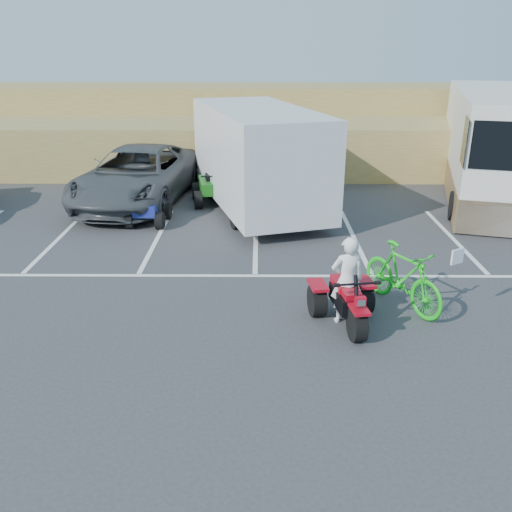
{
  "coord_description": "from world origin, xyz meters",
  "views": [
    {
      "loc": [
        0.1,
        -9.01,
        5.03
      ],
      "look_at": [
        0.03,
        1.13,
        1.0
      ],
      "focal_mm": 38.0,
      "sensor_mm": 36.0,
      "label": 1
    }
  ],
  "objects_px": {
    "grey_pickup": "(137,176)",
    "cargo_trailer": "(258,156)",
    "green_dirt_bike": "(403,277)",
    "rv_motorhome": "(488,151)",
    "quad_atv_green": "(212,203)",
    "quad_atv_blue": "(150,223)",
    "red_trike_atv": "(347,325)",
    "rider": "(347,280)"
  },
  "relations": [
    {
      "from": "cargo_trailer",
      "to": "rv_motorhome",
      "type": "xyz_separation_m",
      "value": [
        7.91,
        1.88,
        -0.2
      ]
    },
    {
      "from": "green_dirt_bike",
      "to": "rv_motorhome",
      "type": "distance_m",
      "value": 10.1
    },
    {
      "from": "rider",
      "to": "rv_motorhome",
      "type": "distance_m",
      "value": 11.26
    },
    {
      "from": "red_trike_atv",
      "to": "cargo_trailer",
      "type": "distance_m",
      "value": 8.02
    },
    {
      "from": "grey_pickup",
      "to": "cargo_trailer",
      "type": "height_order",
      "value": "cargo_trailer"
    },
    {
      "from": "red_trike_atv",
      "to": "green_dirt_bike",
      "type": "height_order",
      "value": "green_dirt_bike"
    },
    {
      "from": "green_dirt_bike",
      "to": "quad_atv_green",
      "type": "height_order",
      "value": "green_dirt_bike"
    },
    {
      "from": "quad_atv_green",
      "to": "green_dirt_bike",
      "type": "bearing_deg",
      "value": -69.25
    },
    {
      "from": "rv_motorhome",
      "to": "quad_atv_green",
      "type": "height_order",
      "value": "rv_motorhome"
    },
    {
      "from": "red_trike_atv",
      "to": "rider",
      "type": "bearing_deg",
      "value": 90.0
    },
    {
      "from": "rider",
      "to": "rv_motorhome",
      "type": "bearing_deg",
      "value": -132.13
    },
    {
      "from": "green_dirt_bike",
      "to": "grey_pickup",
      "type": "height_order",
      "value": "grey_pickup"
    },
    {
      "from": "cargo_trailer",
      "to": "grey_pickup",
      "type": "bearing_deg",
      "value": 151.91
    },
    {
      "from": "red_trike_atv",
      "to": "green_dirt_bike",
      "type": "xyz_separation_m",
      "value": [
        1.2,
        0.79,
        0.65
      ]
    },
    {
      "from": "rv_motorhome",
      "to": "quad_atv_blue",
      "type": "height_order",
      "value": "rv_motorhome"
    },
    {
      "from": "green_dirt_bike",
      "to": "cargo_trailer",
      "type": "bearing_deg",
      "value": 83.81
    },
    {
      "from": "grey_pickup",
      "to": "cargo_trailer",
      "type": "xyz_separation_m",
      "value": [
        3.98,
        -0.8,
        0.81
      ]
    },
    {
      "from": "rider",
      "to": "grey_pickup",
      "type": "distance_m",
      "value": 10.05
    },
    {
      "from": "red_trike_atv",
      "to": "cargo_trailer",
      "type": "relative_size",
      "value": 0.23
    },
    {
      "from": "green_dirt_bike",
      "to": "rv_motorhome",
      "type": "relative_size",
      "value": 0.22
    },
    {
      "from": "green_dirt_bike",
      "to": "quad_atv_blue",
      "type": "distance_m",
      "value": 8.14
    },
    {
      "from": "red_trike_atv",
      "to": "grey_pickup",
      "type": "xyz_separation_m",
      "value": [
        -5.71,
        8.44,
        0.9
      ]
    },
    {
      "from": "green_dirt_bike",
      "to": "grey_pickup",
      "type": "relative_size",
      "value": 0.34
    },
    {
      "from": "cargo_trailer",
      "to": "quad_atv_green",
      "type": "distance_m",
      "value": 2.38
    },
    {
      "from": "grey_pickup",
      "to": "quad_atv_green",
      "type": "distance_m",
      "value": 2.63
    },
    {
      "from": "red_trike_atv",
      "to": "quad_atv_blue",
      "type": "relative_size",
      "value": 1.16
    },
    {
      "from": "cargo_trailer",
      "to": "quad_atv_blue",
      "type": "xyz_separation_m",
      "value": [
        -3.2,
        -1.52,
        -1.71
      ]
    },
    {
      "from": "rider",
      "to": "quad_atv_green",
      "type": "height_order",
      "value": "rider"
    },
    {
      "from": "green_dirt_bike",
      "to": "grey_pickup",
      "type": "xyz_separation_m",
      "value": [
        -6.9,
        7.65,
        0.25
      ]
    },
    {
      "from": "quad_atv_blue",
      "to": "quad_atv_green",
      "type": "xyz_separation_m",
      "value": [
        1.68,
        2.19,
        0.0
      ]
    },
    {
      "from": "rider",
      "to": "quad_atv_green",
      "type": "relative_size",
      "value": 1.03
    },
    {
      "from": "grey_pickup",
      "to": "quad_atv_green",
      "type": "relative_size",
      "value": 3.88
    },
    {
      "from": "grey_pickup",
      "to": "cargo_trailer",
      "type": "relative_size",
      "value": 0.89
    },
    {
      "from": "green_dirt_bike",
      "to": "quad_atv_blue",
      "type": "relative_size",
      "value": 1.51
    },
    {
      "from": "rv_motorhome",
      "to": "quad_atv_green",
      "type": "xyz_separation_m",
      "value": [
        -9.43,
        -1.21,
        -1.51
      ]
    },
    {
      "from": "green_dirt_bike",
      "to": "rv_motorhome",
      "type": "bearing_deg",
      "value": 30.96
    },
    {
      "from": "rv_motorhome",
      "to": "grey_pickup",
      "type": "bearing_deg",
      "value": -159.71
    },
    {
      "from": "rider",
      "to": "quad_atv_green",
      "type": "xyz_separation_m",
      "value": [
        -3.22,
        8.16,
        -0.86
      ]
    },
    {
      "from": "red_trike_atv",
      "to": "rv_motorhome",
      "type": "relative_size",
      "value": 0.17
    },
    {
      "from": "quad_atv_green",
      "to": "quad_atv_blue",
      "type": "bearing_deg",
      "value": -137.37
    },
    {
      "from": "red_trike_atv",
      "to": "cargo_trailer",
      "type": "xyz_separation_m",
      "value": [
        -1.73,
        7.64,
        1.71
      ]
    },
    {
      "from": "red_trike_atv",
      "to": "cargo_trailer",
      "type": "bearing_deg",
      "value": 94.13
    }
  ]
}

